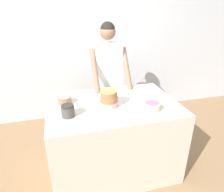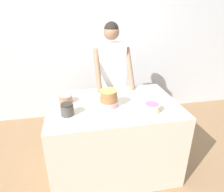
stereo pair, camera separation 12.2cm
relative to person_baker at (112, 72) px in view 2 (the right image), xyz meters
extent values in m
cube|color=silver|center=(-0.12, 0.82, 0.25)|extent=(10.00, 0.05, 2.60)
cube|color=beige|center=(-0.12, -0.69, -0.60)|extent=(1.43, 0.97, 0.89)
cylinder|color=#2D2D38|center=(-0.08, 0.01, -0.64)|extent=(0.11, 0.11, 0.82)
cylinder|color=#2D2D38|center=(0.08, 0.01, -0.64)|extent=(0.11, 0.11, 0.82)
cube|color=white|center=(0.00, 0.01, 0.08)|extent=(0.37, 0.20, 0.62)
cylinder|color=#8E664C|center=(-0.22, -0.16, 0.08)|extent=(0.07, 0.39, 0.52)
cylinder|color=#8E664C|center=(0.22, -0.16, 0.08)|extent=(0.07, 0.39, 0.52)
sphere|color=#8E664C|center=(0.00, 0.01, 0.53)|extent=(0.21, 0.21, 0.21)
sphere|color=black|center=(0.00, 0.01, 0.57)|extent=(0.19, 0.19, 0.19)
cylinder|color=silver|center=(-0.18, -0.75, -0.15)|extent=(0.33, 0.33, 0.01)
cylinder|color=pink|center=(-0.18, -0.75, -0.12)|extent=(0.20, 0.20, 0.06)
cylinder|color=#9E663D|center=(-0.18, -0.75, -0.06)|extent=(0.19, 0.19, 0.06)
cylinder|color=#9E663D|center=(-0.18, -0.75, 0.00)|extent=(0.17, 0.17, 0.06)
cylinder|color=#F2DB4C|center=(-0.18, -0.75, 0.03)|extent=(0.17, 0.17, 0.01)
cylinder|color=beige|center=(0.24, -0.93, -0.12)|extent=(0.17, 0.17, 0.08)
cylinder|color=#9E66B7|center=(0.24, -0.93, -0.08)|extent=(0.15, 0.15, 0.01)
cylinder|color=#936B4C|center=(-0.64, -0.55, -0.11)|extent=(0.15, 0.15, 0.08)
cylinder|color=pink|center=(-0.64, -0.55, -0.08)|extent=(0.13, 0.13, 0.01)
cylinder|color=silver|center=(-0.17, -0.49, -0.10)|extent=(0.07, 0.07, 0.11)
cylinder|color=silver|center=(0.34, -0.68, -0.15)|extent=(0.23, 0.23, 0.01)
cylinder|color=#4C4742|center=(-0.62, -0.84, -0.10)|extent=(0.13, 0.13, 0.10)
cylinder|color=#322D28|center=(-0.62, -0.84, -0.04)|extent=(0.12, 0.12, 0.02)
camera|label=1|loc=(-0.64, -2.61, 0.83)|focal=32.00mm
camera|label=2|loc=(-0.52, -2.64, 0.83)|focal=32.00mm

